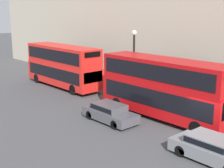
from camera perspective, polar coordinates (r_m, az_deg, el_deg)
ground_plane at (r=19.98m, az=15.92°, el=-9.99°), size 200.00×200.00×0.00m
bus_leading at (r=22.81m, az=9.39°, el=-0.35°), size 2.59×10.46×4.39m
bus_second_in_queue at (r=32.49m, az=-9.01°, el=3.56°), size 2.59×10.05×4.26m
car_dark_sedan at (r=17.45m, az=17.86°, el=-11.08°), size 1.89×4.44×1.33m
car_hatchback at (r=22.24m, az=-0.42°, el=-5.16°), size 1.79×4.23×1.29m
street_lamp at (r=26.95m, az=4.02°, el=4.88°), size 0.44×0.44×6.13m
pedestrian at (r=29.68m, az=0.50°, el=-0.34°), size 0.36×0.36×1.63m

